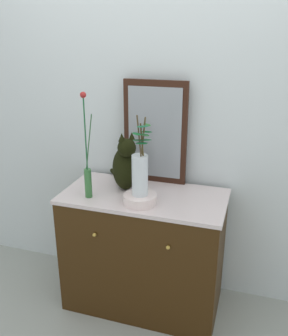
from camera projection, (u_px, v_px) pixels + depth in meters
ground_plane at (144, 300)px, 2.64m from camera, size 6.00×6.00×0.00m
wall_back at (159, 110)px, 2.48m from camera, size 4.40×0.08×2.60m
sideboard at (144, 250)px, 2.49m from camera, size 1.04×0.54×0.83m
mirror_leaning at (155, 133)px, 2.44m from camera, size 0.43×0.03×0.69m
cat_sitting at (125, 165)px, 2.37m from camera, size 0.33×0.39×0.40m
vase_slim_green at (88, 171)px, 2.26m from camera, size 0.07×0.04×0.65m
bowl_porcelain at (140, 199)px, 2.22m from camera, size 0.20×0.20×0.06m
vase_glass_clear at (140, 172)px, 2.16m from camera, size 0.12×0.16×0.49m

